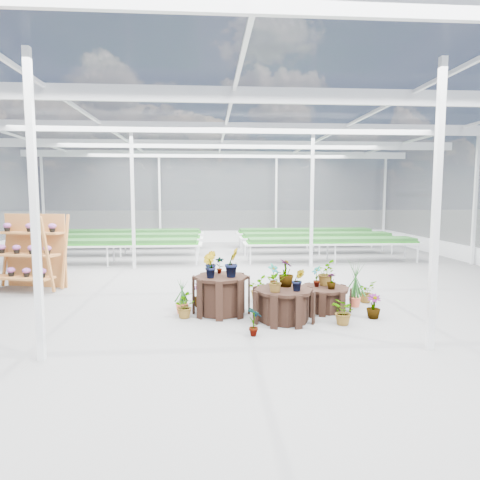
{
  "coord_description": "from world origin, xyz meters",
  "views": [
    {
      "loc": [
        -0.49,
        -10.36,
        2.45
      ],
      "look_at": [
        0.3,
        0.55,
        1.3
      ],
      "focal_mm": 32.0,
      "sensor_mm": 36.0,
      "label": 1
    }
  ],
  "objects": [
    {
      "name": "greenhouse_shell",
      "position": [
        0.0,
        0.0,
        2.25
      ],
      "size": [
        18.0,
        24.0,
        4.5
      ],
      "primitive_type": null,
      "color": "white",
      "rests_on": "ground"
    },
    {
      "name": "ground_plane",
      "position": [
        0.0,
        0.0,
        0.0
      ],
      "size": [
        24.0,
        24.0,
        0.0
      ],
      "primitive_type": "plane",
      "color": "gray",
      "rests_on": "ground"
    },
    {
      "name": "plinth_mid",
      "position": [
        0.95,
        -2.26,
        0.31
      ],
      "size": [
        1.51,
        1.51,
        0.63
      ],
      "primitive_type": "cylinder",
      "rotation": [
        0.0,
        0.0,
        0.32
      ],
      "color": "black",
      "rests_on": "ground"
    },
    {
      "name": "steel_frame",
      "position": [
        0.0,
        0.0,
        2.25
      ],
      "size": [
        18.0,
        24.0,
        4.5
      ],
      "primitive_type": null,
      "color": "silver",
      "rests_on": "ground"
    },
    {
      "name": "plinth_tall",
      "position": [
        -0.25,
        -1.66,
        0.39
      ],
      "size": [
        1.26,
        1.26,
        0.79
      ],
      "primitive_type": "cylinder",
      "rotation": [
        0.0,
        0.0,
        -0.09
      ],
      "color": "black",
      "rests_on": "ground"
    },
    {
      "name": "nursery_benches",
      "position": [
        0.0,
        7.2,
        0.42
      ],
      "size": [
        16.0,
        7.0,
        0.84
      ],
      "primitive_type": null,
      "color": "silver",
      "rests_on": "ground"
    },
    {
      "name": "shelf_rack",
      "position": [
        -5.21,
        0.92,
        0.98
      ],
      "size": [
        2.03,
        1.4,
        1.96
      ],
      "primitive_type": null,
      "rotation": [
        0.0,
        0.0,
        -0.25
      ],
      "color": "#AF6D34",
      "rests_on": "ground"
    },
    {
      "name": "nursery_plants",
      "position": [
        1.08,
        -1.59,
        0.53
      ],
      "size": [
        4.65,
        2.93,
        1.38
      ],
      "color": "#225221",
      "rests_on": "ground"
    },
    {
      "name": "plinth_low",
      "position": [
        1.95,
        -1.56,
        0.25
      ],
      "size": [
        1.39,
        1.39,
        0.49
      ],
      "primitive_type": "cylinder",
      "rotation": [
        0.0,
        0.0,
        -0.32
      ],
      "color": "black",
      "rests_on": "ground"
    }
  ]
}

